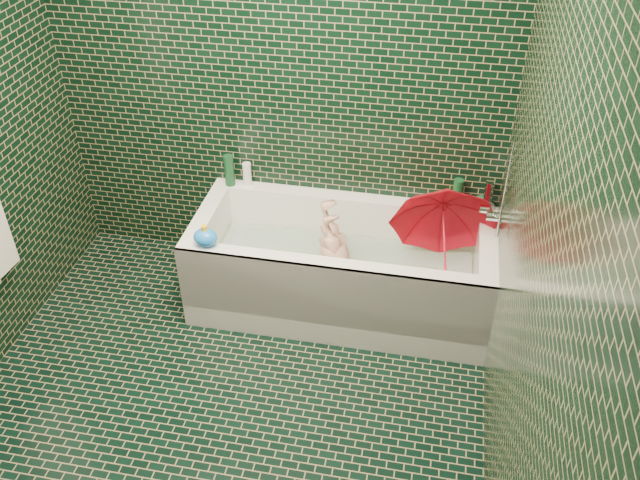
% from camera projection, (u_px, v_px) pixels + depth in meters
% --- Properties ---
extents(floor, '(2.80, 2.80, 0.00)m').
position_uv_depth(floor, '(217.00, 425.00, 3.36)').
color(floor, black).
rests_on(floor, ground).
extents(wall_back, '(2.80, 0.00, 2.80)m').
position_uv_depth(wall_back, '(276.00, 76.00, 3.71)').
color(wall_back, black).
rests_on(wall_back, floor).
extents(wall_right, '(0.00, 2.80, 2.80)m').
position_uv_depth(wall_right, '(534.00, 258.00, 2.41)').
color(wall_right, black).
rests_on(wall_right, floor).
extents(bathtub, '(1.70, 0.75, 0.55)m').
position_uv_depth(bathtub, '(341.00, 276.00, 3.96)').
color(bathtub, white).
rests_on(bathtub, floor).
extents(bath_mat, '(1.35, 0.47, 0.01)m').
position_uv_depth(bath_mat, '(341.00, 281.00, 4.00)').
color(bath_mat, '#54C427').
rests_on(bath_mat, bathtub).
extents(water, '(1.48, 0.53, 0.00)m').
position_uv_depth(water, '(342.00, 262.00, 3.92)').
color(water, silver).
rests_on(water, bathtub).
extents(faucet, '(0.18, 0.19, 0.55)m').
position_uv_depth(faucet, '(498.00, 211.00, 3.50)').
color(faucet, silver).
rests_on(faucet, wall_right).
extents(child, '(0.85, 0.43, 0.34)m').
position_uv_depth(child, '(341.00, 266.00, 3.87)').
color(child, tan).
rests_on(child, bathtub).
extents(umbrella, '(0.78, 0.73, 0.85)m').
position_uv_depth(umbrella, '(444.00, 237.00, 3.69)').
color(umbrella, red).
rests_on(umbrella, bathtub).
extents(soap_bottle_a, '(0.11, 0.11, 0.22)m').
position_uv_depth(soap_bottle_a, '(489.00, 210.00, 3.90)').
color(soap_bottle_a, white).
rests_on(soap_bottle_a, bathtub).
extents(soap_bottle_b, '(0.10, 0.10, 0.19)m').
position_uv_depth(soap_bottle_b, '(470.00, 208.00, 3.92)').
color(soap_bottle_b, '#471F77').
rests_on(soap_bottle_b, bathtub).
extents(soap_bottle_c, '(0.18, 0.18, 0.18)m').
position_uv_depth(soap_bottle_c, '(478.00, 210.00, 3.91)').
color(soap_bottle_c, '#124020').
rests_on(soap_bottle_c, bathtub).
extents(bottle_right_tall, '(0.07, 0.07, 0.20)m').
position_uv_depth(bottle_right_tall, '(457.00, 195.00, 3.86)').
color(bottle_right_tall, '#124020').
rests_on(bottle_right_tall, bathtub).
extents(bottle_right_pump, '(0.05, 0.05, 0.20)m').
position_uv_depth(bottle_right_pump, '(488.00, 197.00, 3.83)').
color(bottle_right_pump, silver).
rests_on(bottle_right_pump, bathtub).
extents(bottle_left_tall, '(0.06, 0.06, 0.20)m').
position_uv_depth(bottle_left_tall, '(229.00, 170.00, 4.07)').
color(bottle_left_tall, '#124020').
rests_on(bottle_left_tall, bathtub).
extents(bottle_left_short, '(0.06, 0.06, 0.14)m').
position_uv_depth(bottle_left_short, '(247.00, 174.00, 4.09)').
color(bottle_left_short, white).
rests_on(bottle_left_short, bathtub).
extents(rubber_duck, '(0.10, 0.07, 0.09)m').
position_uv_depth(rubber_duck, '(446.00, 199.00, 3.93)').
color(rubber_duck, yellow).
rests_on(rubber_duck, bathtub).
extents(bath_toy, '(0.14, 0.12, 0.13)m').
position_uv_depth(bath_toy, '(205.00, 237.00, 3.60)').
color(bath_toy, '#1A78EF').
rests_on(bath_toy, bathtub).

